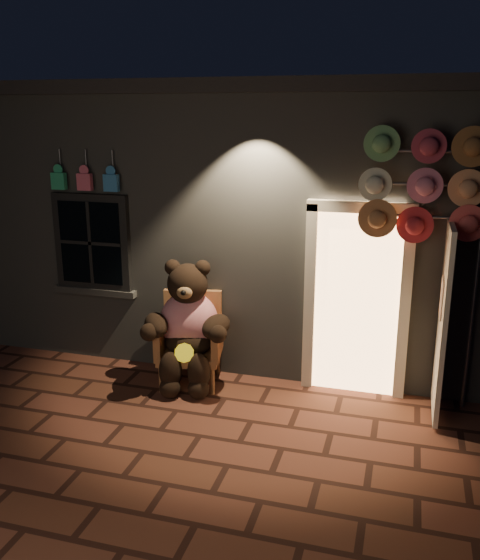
% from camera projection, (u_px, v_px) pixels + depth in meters
% --- Properties ---
extents(ground, '(60.00, 60.00, 0.00)m').
position_uv_depth(ground, '(199.00, 436.00, 5.88)').
color(ground, '#5A2E22').
rests_on(ground, ground).
extents(shop_building, '(7.30, 5.95, 3.51)m').
position_uv_depth(shop_building, '(286.00, 204.00, 9.10)').
color(shop_building, slate).
rests_on(shop_building, ground).
extents(wicker_armchair, '(0.84, 0.78, 1.06)m').
position_uv_depth(wicker_armchair, '(191.00, 338.00, 6.99)').
color(wicker_armchair, olive).
rests_on(wicker_armchair, ground).
extents(teddy_bear, '(1.07, 0.93, 1.50)m').
position_uv_depth(teddy_bear, '(188.00, 325.00, 6.80)').
color(teddy_bear, red).
rests_on(teddy_bear, ground).
extents(hat_rack, '(1.68, 0.22, 2.97)m').
position_uv_depth(hat_rack, '(446.00, 189.00, 5.84)').
color(hat_rack, '#59595E').
rests_on(hat_rack, ground).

